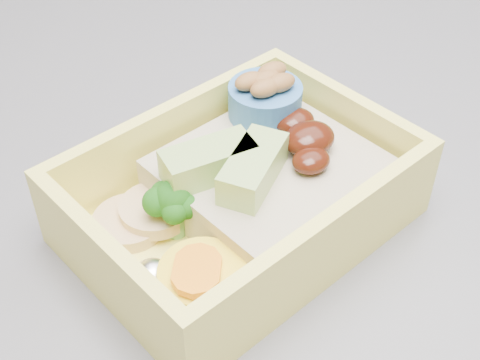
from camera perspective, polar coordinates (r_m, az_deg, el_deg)
bento_box at (r=0.43m, az=0.44°, el=-0.83°), size 0.23×0.19×0.08m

